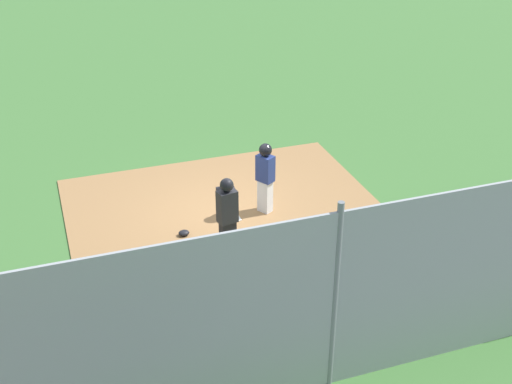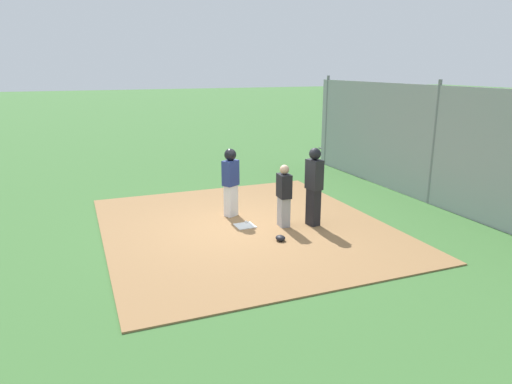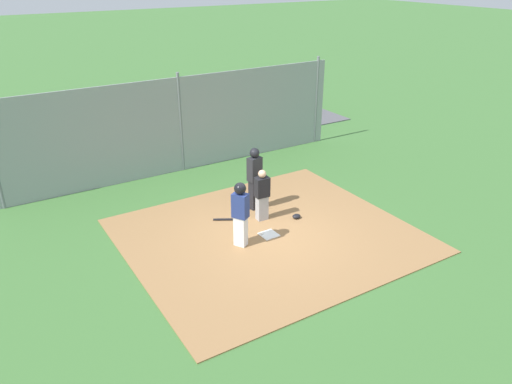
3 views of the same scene
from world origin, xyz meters
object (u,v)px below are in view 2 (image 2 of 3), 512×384
Objects in this scene: runner at (231,178)px; baseball at (246,222)px; umpire at (314,185)px; catcher at (284,195)px; home_plate at (245,226)px; baseball_bat at (285,212)px; catcher_mask at (280,238)px.

runner is 23.13× the size of baseball.
umpire is at bearing 17.89° from runner.
catcher is 19.91× the size of baseball.
catcher is 1.15m from baseball.
catcher is 0.74m from umpire.
baseball_bat is (0.54, -1.29, 0.02)m from home_plate.
baseball is at bearing -35.69° from umpire.
home_plate is 0.19m from baseball.
catcher_mask reaches higher than home_plate.
catcher_mask is (-2.05, -0.43, -0.93)m from runner.
baseball is at bearing 12.48° from catcher_mask.
catcher_mask is (-1.71, 0.91, 0.03)m from baseball_bat.
umpire is 25.01× the size of baseball.
catcher is 1.91× the size of baseball_bat.
home_plate is at bearing 18.30° from catcher_mask.
umpire reaches higher than runner.
baseball reaches higher than baseball_bat.
catcher is at bearing 3.44° from baseball_bat.
home_plate is at bearing -28.14° from runner.
umpire is 1.08× the size of runner.
catcher is 1.19m from catcher_mask.
catcher_mask is at bearing -167.52° from baseball.
runner is (1.38, 1.58, 0.00)m from umpire.
catcher_mask is (-1.17, -0.39, 0.05)m from home_plate.
catcher is at bearing -110.66° from home_plate.
catcher reaches higher than catcher_mask.
catcher_mask reaches higher than baseball_bat.
home_plate is 1.89m from umpire.
home_plate is 1.31m from runner.
baseball is (0.16, -0.09, 0.03)m from home_plate.
baseball_bat is (-0.33, -1.34, -0.96)m from runner.
home_plate is at bearing -29.05° from umpire.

